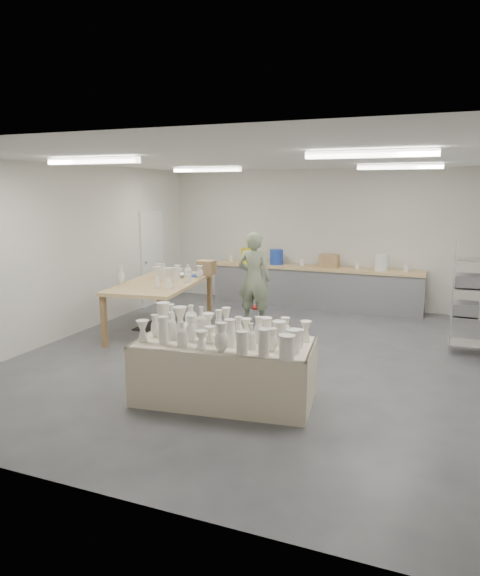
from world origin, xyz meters
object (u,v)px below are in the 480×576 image
at_px(work_table, 168,281).
at_px(drying_table, 224,367).
at_px(potter, 254,279).
at_px(red_stool, 259,308).

bearing_deg(work_table, drying_table, -57.07).
relative_size(drying_table, work_table, 0.87).
distance_m(potter, red_stool, 0.69).
bearing_deg(potter, red_stool, -90.91).
bearing_deg(drying_table, red_stool, 96.05).
distance_m(work_table, red_stool, 1.92).
xyz_separation_m(work_table, red_stool, (1.34, 1.21, -0.65)).
height_order(work_table, red_stool, work_table).
height_order(work_table, potter, potter).
distance_m(drying_table, potter, 3.67).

